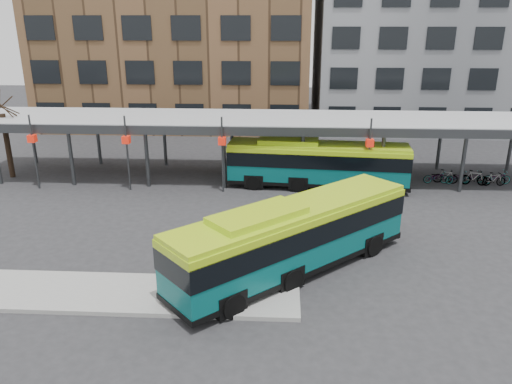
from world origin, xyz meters
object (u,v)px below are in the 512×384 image
at_px(tree, 7,143).
at_px(bus_rear, 317,163).
at_px(bus_front, 293,236).
at_px(pedestrian, 188,269).

distance_m(tree, bus_rear, 20.98).
xyz_separation_m(bus_front, bus_rear, (1.71, 11.63, -0.07)).
bearing_deg(tree, bus_front, -33.36).
xyz_separation_m(tree, bus_front, (19.24, -12.66, -0.72)).
xyz_separation_m(tree, bus_rear, (20.94, -1.03, -0.79)).
relative_size(bus_rear, pedestrian, 6.33).
bearing_deg(bus_front, pedestrian, 164.52).
xyz_separation_m(bus_front, pedestrian, (-4.15, -2.10, -0.60)).
relative_size(bus_front, pedestrian, 5.73).
xyz_separation_m(bus_rear, pedestrian, (-5.85, -13.73, -0.53)).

